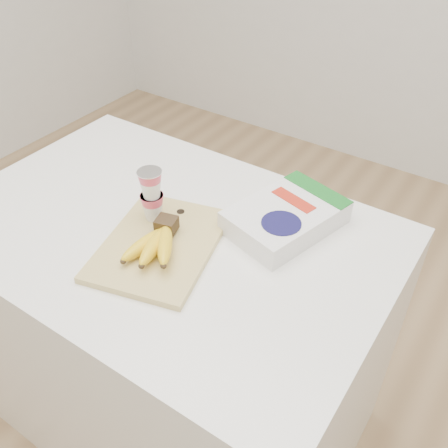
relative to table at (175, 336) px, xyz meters
The scene contains 6 objects.
room 0.93m from the table, ahead, with size 4.00×4.00×4.00m.
table is the anchor object (origin of this frame).
cutting_board 0.44m from the table, 57.80° to the right, with size 0.25×0.34×0.02m, color #E8D17F.
bananas 0.47m from the table, 59.45° to the right, with size 0.13×0.18×0.06m.
yogurt_stack 0.52m from the table, behind, with size 0.06×0.06×0.14m.
cereal_box 0.54m from the table, 34.93° to the left, with size 0.26×0.32×0.06m.
Camera 1 is at (0.66, -0.72, 1.63)m, focal length 40.00 mm.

